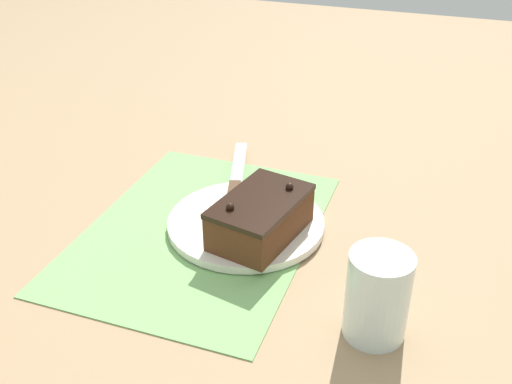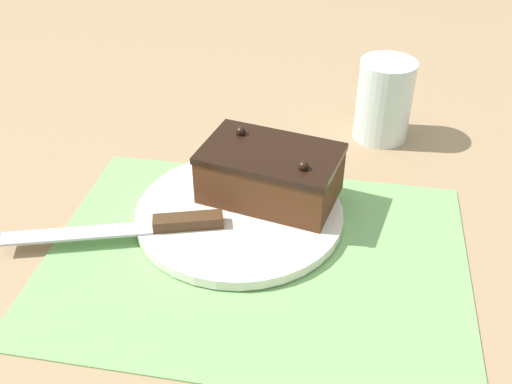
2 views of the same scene
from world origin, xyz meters
name	(u,v)px [view 2 (image 2 of 2)]	position (x,y,z in m)	size (l,w,h in m)	color
ground_plane	(256,259)	(0.00, 0.00, 0.00)	(3.00, 3.00, 0.00)	#9E7F5B
placemat_woven	(256,258)	(0.00, 0.00, 0.00)	(0.46, 0.34, 0.00)	#7AB266
cake_plate	(239,213)	(-0.03, 0.06, 0.01)	(0.25, 0.25, 0.01)	white
chocolate_cake	(270,173)	(0.00, 0.10, 0.05)	(0.18, 0.13, 0.07)	#512D19
serving_knife	(151,225)	(-0.12, 0.01, 0.02)	(0.24, 0.09, 0.01)	#472D19
drinking_glass	(384,100)	(0.13, 0.29, 0.06)	(0.08, 0.08, 0.12)	silver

